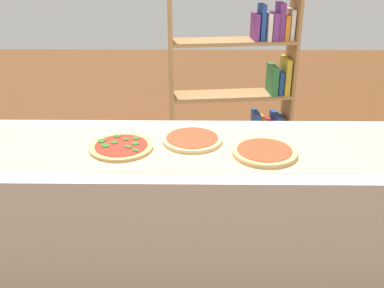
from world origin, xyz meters
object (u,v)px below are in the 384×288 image
object	(u,v)px
pizza_spinach_0	(121,146)
pizza_plain_1	(192,139)
pizza_plain_2	(264,152)
bookshelf	(247,97)

from	to	relation	value
pizza_spinach_0	pizza_plain_1	xyz separation A→B (m)	(0.34, 0.08, 0.00)
pizza_spinach_0	pizza_plain_1	distance (m)	0.35
pizza_plain_2	pizza_plain_1	bearing A→B (deg)	157.77
pizza_spinach_0	pizza_plain_2	world-z (taller)	same
pizza_plain_1	pizza_plain_2	distance (m)	0.36
bookshelf	pizza_plain_2	bearing A→B (deg)	-92.57
pizza_spinach_0	pizza_plain_2	distance (m)	0.68
pizza_spinach_0	bookshelf	xyz separation A→B (m)	(0.73, 1.19, -0.16)
pizza_plain_1	pizza_plain_2	bearing A→B (deg)	-22.23
pizza_spinach_0	bookshelf	world-z (taller)	bookshelf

